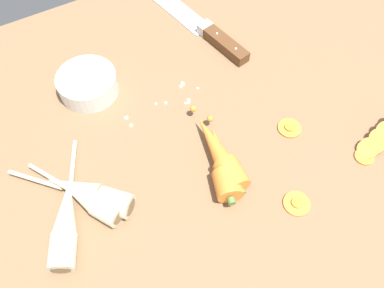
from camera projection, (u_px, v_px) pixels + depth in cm
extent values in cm
cube|color=brown|center=(187.00, 146.00, 69.04)|extent=(120.00, 90.00, 4.00)
cube|color=silver|center=(175.00, 7.00, 85.35)|extent=(7.95, 20.47, 0.50)
cube|color=silver|center=(205.00, 28.00, 80.61)|extent=(3.25, 2.50, 2.20)
cube|color=brown|center=(226.00, 45.00, 78.00)|extent=(4.75, 11.33, 2.20)
sphere|color=silver|center=(217.00, 34.00, 78.19)|extent=(0.50, 0.50, 0.50)
sphere|color=silver|center=(236.00, 49.00, 75.94)|extent=(0.50, 0.50, 0.50)
cylinder|color=orange|center=(231.00, 175.00, 61.39)|extent=(4.61, 5.47, 4.20)
cone|color=orange|center=(214.00, 145.00, 64.33)|extent=(5.00, 12.62, 3.99)
sphere|color=orange|center=(193.00, 109.00, 68.32)|extent=(1.20, 1.20, 1.20)
cylinder|color=#5B7F3D|center=(241.00, 191.00, 59.88)|extent=(1.28, 1.10, 1.20)
cylinder|color=orange|center=(227.00, 184.00, 60.55)|extent=(5.45, 5.67, 4.20)
cone|color=orange|center=(220.00, 155.00, 63.36)|extent=(7.31, 11.64, 3.99)
sphere|color=orange|center=(210.00, 118.00, 67.20)|extent=(1.20, 1.20, 1.20)
cylinder|color=#5B7F3D|center=(232.00, 201.00, 59.06)|extent=(1.46, 1.33, 1.20)
cylinder|color=beige|center=(108.00, 209.00, 58.43)|extent=(5.62, 5.73, 4.00)
cone|color=beige|center=(77.00, 191.00, 60.00)|extent=(7.14, 8.52, 3.80)
cylinder|color=beige|center=(49.00, 176.00, 62.38)|extent=(4.78, 7.49, 0.70)
cylinder|color=#7A6647|center=(119.00, 216.00, 57.86)|extent=(2.57, 1.67, 2.80)
cylinder|color=beige|center=(62.00, 252.00, 55.04)|extent=(5.79, 6.32, 4.00)
cone|color=beige|center=(67.00, 206.00, 58.75)|extent=(7.29, 9.83, 3.80)
cylinder|color=beige|center=(73.00, 167.00, 63.32)|extent=(4.80, 9.19, 0.70)
cylinder|color=#7A6647|center=(61.00, 270.00, 53.71)|extent=(2.66, 1.46, 2.80)
cylinder|color=beige|center=(115.00, 203.00, 59.02)|extent=(6.36, 6.42, 4.00)
cone|color=beige|center=(74.00, 190.00, 60.14)|extent=(8.87, 9.17, 3.80)
cylinder|color=beige|center=(35.00, 180.00, 62.05)|extent=(7.09, 7.61, 0.70)
cylinder|color=#7A6647|center=(130.00, 207.00, 58.62)|extent=(2.26, 2.12, 2.80)
cylinder|color=orange|center=(365.00, 156.00, 65.23)|extent=(3.30, 3.30, 0.70)
cylinder|color=orange|center=(367.00, 150.00, 65.63)|extent=(3.50, 3.43, 2.10)
cylinder|color=orange|center=(370.00, 147.00, 65.58)|extent=(3.52, 3.47, 2.33)
cylinder|color=orange|center=(375.00, 145.00, 65.54)|extent=(3.28, 3.21, 2.19)
cylinder|color=orange|center=(380.00, 138.00, 65.94)|extent=(3.58, 3.50, 2.02)
cylinder|color=orange|center=(384.00, 137.00, 65.85)|extent=(3.42, 3.34, 1.74)
cylinder|color=orange|center=(290.00, 128.00, 68.30)|extent=(4.17, 4.17, 0.70)
cylinder|color=#FF9E2B|center=(290.00, 127.00, 68.07)|extent=(1.75, 1.75, 0.16)
cylinder|color=orange|center=(297.00, 203.00, 60.74)|extent=(4.32, 4.32, 0.70)
cylinder|color=#FF9E2B|center=(297.00, 202.00, 60.51)|extent=(1.81, 1.81, 0.16)
cylinder|color=white|center=(88.00, 84.00, 71.45)|extent=(11.00, 11.00, 4.00)
cylinder|color=#BCBCB8|center=(87.00, 82.00, 71.04)|extent=(8.80, 8.80, 2.80)
sphere|color=beige|center=(188.00, 102.00, 71.36)|extent=(0.65, 0.65, 0.65)
sphere|color=beige|center=(181.00, 85.00, 73.37)|extent=(0.76, 0.76, 0.76)
sphere|color=beige|center=(182.00, 82.00, 73.68)|extent=(0.89, 0.89, 0.89)
sphere|color=beige|center=(131.00, 124.00, 68.66)|extent=(0.74, 0.74, 0.74)
sphere|color=beige|center=(165.00, 102.00, 71.34)|extent=(0.67, 0.67, 0.67)
sphere|color=beige|center=(156.00, 103.00, 71.29)|extent=(0.53, 0.53, 0.53)
sphere|color=beige|center=(185.00, 102.00, 71.35)|extent=(0.57, 0.57, 0.57)
sphere|color=beige|center=(188.00, 99.00, 71.57)|extent=(0.85, 0.85, 0.85)
sphere|color=beige|center=(126.00, 117.00, 69.46)|extent=(0.84, 0.84, 0.84)
sphere|color=beige|center=(198.00, 88.00, 73.23)|extent=(0.55, 0.55, 0.55)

